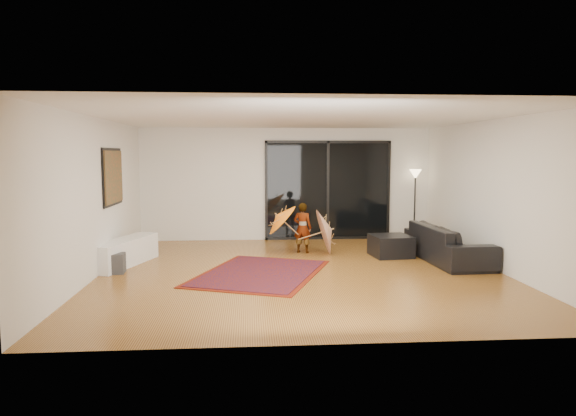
{
  "coord_description": "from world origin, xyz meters",
  "views": [
    {
      "loc": [
        -0.9,
        -8.87,
        2.07
      ],
      "look_at": [
        -0.21,
        0.37,
        1.1
      ],
      "focal_mm": 32.0,
      "sensor_mm": 36.0,
      "label": 1
    }
  ],
  "objects": [
    {
      "name": "persian_rug",
      "position": [
        -0.73,
        -0.08,
        0.01
      ],
      "size": [
        2.72,
        3.16,
        0.02
      ],
      "rotation": [
        0.0,
        0.0,
        -0.36
      ],
      "color": "#5A1407",
      "rests_on": "floor"
    },
    {
      "name": "wall_right",
      "position": [
        3.5,
        0.0,
        1.35
      ],
      "size": [
        0.0,
        7.0,
        7.0
      ],
      "primitive_type": "plane",
      "rotation": [
        1.57,
        0.0,
        -1.57
      ],
      "color": "silver",
      "rests_on": "floor"
    },
    {
      "name": "media_console",
      "position": [
        -3.25,
        0.8,
        0.25
      ],
      "size": [
        0.97,
        1.82,
        0.49
      ],
      "primitive_type": "cube",
      "rotation": [
        0.0,
        0.0,
        -0.31
      ],
      "color": "white",
      "rests_on": "floor"
    },
    {
      "name": "speaker",
      "position": [
        -3.25,
        0.14,
        0.17
      ],
      "size": [
        0.32,
        0.32,
        0.35
      ],
      "primitive_type": "cube",
      "rotation": [
        0.0,
        0.0,
        0.05
      ],
      "color": "#424244",
      "rests_on": "floor"
    },
    {
      "name": "sliding_door",
      "position": [
        1.0,
        3.47,
        1.2
      ],
      "size": [
        3.06,
        0.07,
        2.4
      ],
      "color": "black",
      "rests_on": "wall_back"
    },
    {
      "name": "floor",
      "position": [
        0.0,
        0.0,
        0.0
      ],
      "size": [
        7.0,
        7.0,
        0.0
      ],
      "primitive_type": "plane",
      "color": "#9F6A2B",
      "rests_on": "ground"
    },
    {
      "name": "wall_front",
      "position": [
        0.0,
        -3.5,
        1.35
      ],
      "size": [
        7.0,
        0.0,
        7.0
      ],
      "primitive_type": "plane",
      "rotation": [
        -1.57,
        0.0,
        0.0
      ],
      "color": "silver",
      "rests_on": "floor"
    },
    {
      "name": "wall_left",
      "position": [
        -3.5,
        0.0,
        1.35
      ],
      "size": [
        0.0,
        7.0,
        7.0
      ],
      "primitive_type": "plane",
      "rotation": [
        1.57,
        0.0,
        1.57
      ],
      "color": "silver",
      "rests_on": "floor"
    },
    {
      "name": "painting",
      "position": [
        -3.46,
        1.0,
        1.65
      ],
      "size": [
        0.04,
        1.28,
        1.08
      ],
      "color": "black",
      "rests_on": "wall_left"
    },
    {
      "name": "wall_back",
      "position": [
        0.0,
        3.5,
        1.35
      ],
      "size": [
        7.0,
        0.0,
        7.0
      ],
      "primitive_type": "plane",
      "rotation": [
        1.57,
        0.0,
        0.0
      ],
      "color": "silver",
      "rests_on": "floor"
    },
    {
      "name": "parasol_orange",
      "position": [
        -0.34,
        1.72,
        0.73
      ],
      "size": [
        0.66,
        0.79,
        0.86
      ],
      "rotation": [
        0.0,
        -0.82,
        0.0
      ],
      "color": "orange",
      "rests_on": "child"
    },
    {
      "name": "sofa",
      "position": [
        2.95,
        0.73,
        0.35
      ],
      "size": [
        1.03,
        2.42,
        0.69
      ],
      "primitive_type": "imported",
      "rotation": [
        0.0,
        0.0,
        1.62
      ],
      "color": "black",
      "rests_on": "floor"
    },
    {
      "name": "parasol_white",
      "position": [
        0.81,
        1.62,
        0.5
      ],
      "size": [
        0.53,
        0.96,
        0.98
      ],
      "rotation": [
        0.0,
        1.28,
        0.0
      ],
      "color": "silver",
      "rests_on": "floor"
    },
    {
      "name": "ceiling",
      "position": [
        0.0,
        0.0,
        2.7
      ],
      "size": [
        7.0,
        7.0,
        0.0
      ],
      "primitive_type": "plane",
      "rotation": [
        3.14,
        0.0,
        0.0
      ],
      "color": "white",
      "rests_on": "wall_back"
    },
    {
      "name": "ottoman",
      "position": [
        1.96,
        1.25,
        0.22
      ],
      "size": [
        0.83,
        0.83,
        0.43
      ],
      "primitive_type": "cube",
      "rotation": [
        0.0,
        0.0,
        0.1
      ],
      "color": "black",
      "rests_on": "floor"
    },
    {
      "name": "child",
      "position": [
        0.21,
        1.77,
        0.53
      ],
      "size": [
        0.45,
        0.37,
        1.06
      ],
      "primitive_type": "imported",
      "rotation": [
        0.0,
        0.0,
        2.79
      ],
      "color": "#999999",
      "rests_on": "floor"
    },
    {
      "name": "floor_lamp",
      "position": [
        3.1,
        3.25,
        1.35
      ],
      "size": [
        0.29,
        0.29,
        1.71
      ],
      "color": "black",
      "rests_on": "floor"
    }
  ]
}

